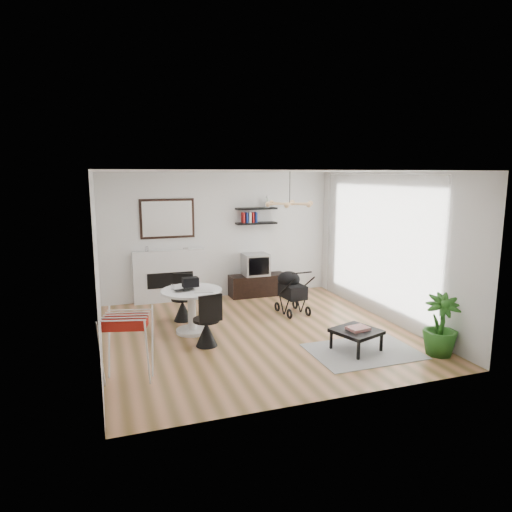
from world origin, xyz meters
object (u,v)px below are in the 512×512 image
object	(u,v)px
fireplace	(170,270)
tv_console	(258,285)
dining_table	(192,304)
stroller	(291,293)
crt_tv	(255,264)
potted_plant	(441,325)
coffee_table	(356,332)
drying_rack	(128,346)

from	to	relation	value
fireplace	tv_console	distance (m)	1.96
dining_table	stroller	bearing A→B (deg)	13.70
crt_tv	potted_plant	distance (m)	4.34
fireplace	coffee_table	world-z (taller)	fireplace
dining_table	coffee_table	xyz separation A→B (m)	(2.21, -1.61, -0.20)
stroller	dining_table	bearing A→B (deg)	-171.45
tv_console	coffee_table	distance (m)	3.54
drying_rack	potted_plant	xyz separation A→B (m)	(4.43, -0.60, -0.02)
dining_table	stroller	world-z (taller)	stroller
stroller	potted_plant	size ratio (longest dim) A/B	0.97
crt_tv	potted_plant	xyz separation A→B (m)	(1.50, -4.06, -0.25)
tv_console	drying_rack	world-z (taller)	drying_rack
crt_tv	stroller	size ratio (longest dim) A/B	0.61
fireplace	stroller	distance (m)	2.64
dining_table	tv_console	bearing A→B (deg)	45.92
coffee_table	fireplace	bearing A→B (deg)	121.70
drying_rack	coffee_table	size ratio (longest dim) A/B	1.16
crt_tv	drying_rack	bearing A→B (deg)	-130.24
dining_table	coffee_table	size ratio (longest dim) A/B	1.30
dining_table	potted_plant	size ratio (longest dim) A/B	1.11
dining_table	coffee_table	world-z (taller)	dining_table
coffee_table	dining_table	bearing A→B (deg)	143.81
fireplace	coffee_table	size ratio (longest dim) A/B	2.74
coffee_table	potted_plant	bearing A→B (deg)	-26.93
tv_console	dining_table	world-z (taller)	dining_table
drying_rack	tv_console	bearing A→B (deg)	63.40
dining_table	stroller	xyz separation A→B (m)	(2.04, 0.50, -0.11)
fireplace	dining_table	xyz separation A→B (m)	(0.06, -2.06, -0.19)
crt_tv	coffee_table	bearing A→B (deg)	-83.26
drying_rack	potted_plant	size ratio (longest dim) A/B	0.99
tv_console	crt_tv	bearing A→B (deg)	-176.55
coffee_table	potted_plant	size ratio (longest dim) A/B	0.86
fireplace	dining_table	bearing A→B (deg)	-88.28
crt_tv	dining_table	size ratio (longest dim) A/B	0.53
drying_rack	stroller	xyz separation A→B (m)	(3.18, 2.06, -0.10)
tv_console	dining_table	distance (m)	2.66
dining_table	drying_rack	world-z (taller)	drying_rack
drying_rack	stroller	distance (m)	3.79
fireplace	stroller	size ratio (longest dim) A/B	2.41
coffee_table	potted_plant	xyz separation A→B (m)	(1.08, -0.55, 0.17)
dining_table	drying_rack	xyz separation A→B (m)	(-1.14, -1.56, -0.01)
fireplace	drying_rack	xyz separation A→B (m)	(-1.08, -3.62, -0.21)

